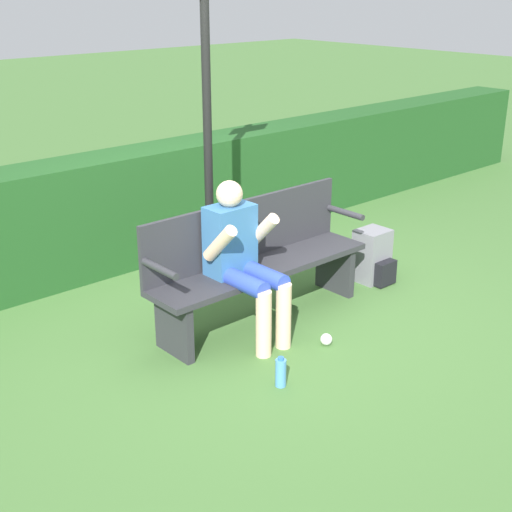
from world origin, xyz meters
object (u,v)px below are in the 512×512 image
Objects in this scene: person_seated at (242,255)px; backpack at (373,257)px; water_bottle at (281,372)px; park_bench at (256,260)px; signpost at (208,109)px.

backpack is at bearing 0.58° from person_seated.
person_seated reaches higher than water_bottle.
park_bench is 1.27m from backpack.
backpack is 1.94m from water_bottle.
park_bench reaches higher than backpack.
person_seated is 1.57m from backpack.
person_seated is 2.48× the size of backpack.
person_seated is at bearing -179.42° from backpack.
backpack is at bearing -6.30° from park_bench.
signpost reaches higher than park_bench.
backpack is 0.17× the size of signpost.
signpost is (-1.17, 0.78, 1.31)m from backpack.
person_seated is 0.43× the size of signpost.
person_seated is at bearing -150.90° from park_bench.
signpost reaches higher than backpack.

